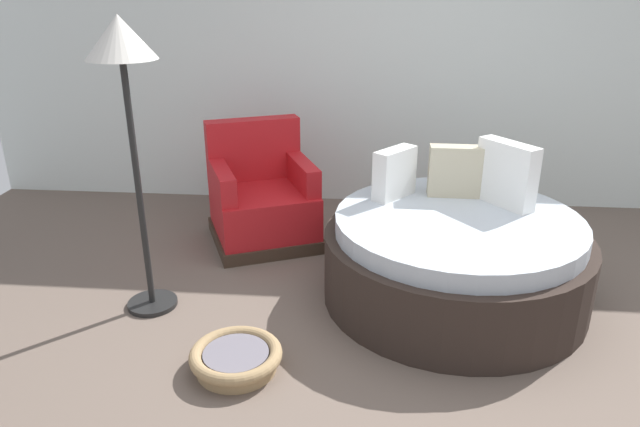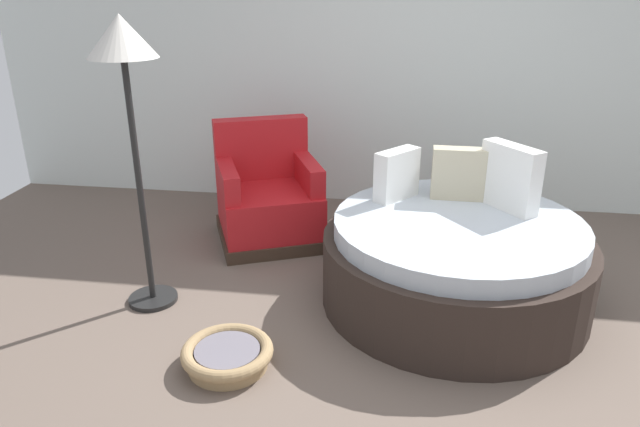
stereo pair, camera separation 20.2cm
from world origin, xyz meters
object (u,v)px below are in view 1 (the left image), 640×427
(floor_lamp, at_px, (123,68))
(red_armchair, at_px, (262,200))
(round_daybed, at_px, (455,256))
(pet_basket, at_px, (236,358))

(floor_lamp, bearing_deg, red_armchair, 64.34)
(round_daybed, height_order, floor_lamp, floor_lamp)
(round_daybed, distance_m, floor_lamp, 2.34)
(red_armchair, bearing_deg, pet_basket, -84.71)
(pet_basket, height_order, floor_lamp, floor_lamp)
(pet_basket, bearing_deg, red_armchair, 95.29)
(round_daybed, distance_m, pet_basket, 1.58)
(red_armchair, height_order, pet_basket, red_armchair)
(floor_lamp, bearing_deg, round_daybed, 8.39)
(round_daybed, bearing_deg, pet_basket, -144.58)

